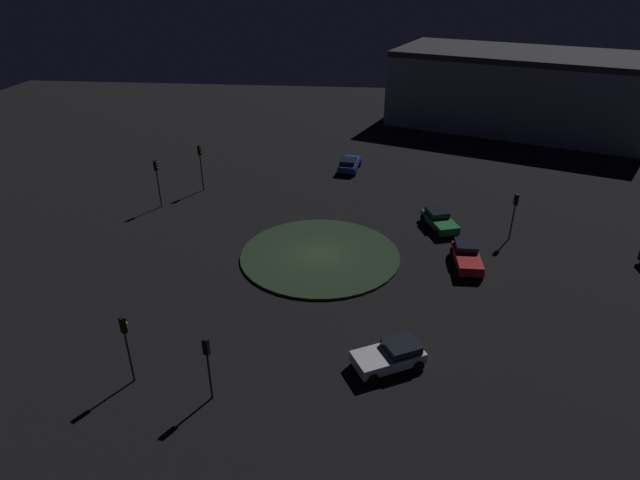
{
  "coord_description": "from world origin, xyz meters",
  "views": [
    {
      "loc": [
        -3.49,
        34.56,
        19.77
      ],
      "look_at": [
        0.0,
        0.0,
        1.38
      ],
      "focal_mm": 29.88,
      "sensor_mm": 36.0,
      "label": 1
    }
  ],
  "objects_px": {
    "car_green": "(439,220)",
    "car_blue": "(349,164)",
    "traffic_light_southeast_near": "(157,174)",
    "traffic_light_northeast": "(126,336)",
    "traffic_light_west": "(514,207)",
    "car_red": "(467,256)",
    "traffic_light_southeast": "(200,159)",
    "store_building": "(518,90)",
    "traffic_light_north": "(208,356)",
    "car_white": "(391,355)"
  },
  "relations": [
    {
      "from": "car_blue",
      "to": "car_red",
      "type": "height_order",
      "value": "car_red"
    },
    {
      "from": "car_red",
      "to": "car_blue",
      "type": "bearing_deg",
      "value": -154.12
    },
    {
      "from": "store_building",
      "to": "traffic_light_north",
      "type": "bearing_deg",
      "value": 84.86
    },
    {
      "from": "traffic_light_southeast",
      "to": "traffic_light_west",
      "type": "bearing_deg",
      "value": 27.94
    },
    {
      "from": "car_green",
      "to": "store_building",
      "type": "distance_m",
      "value": 34.75
    },
    {
      "from": "traffic_light_north",
      "to": "traffic_light_northeast",
      "type": "distance_m",
      "value": 4.53
    },
    {
      "from": "traffic_light_southeast",
      "to": "store_building",
      "type": "bearing_deg",
      "value": 80.35
    },
    {
      "from": "traffic_light_north",
      "to": "store_building",
      "type": "relative_size",
      "value": 0.11
    },
    {
      "from": "traffic_light_southeast_near",
      "to": "traffic_light_northeast",
      "type": "distance_m",
      "value": 22.75
    },
    {
      "from": "car_red",
      "to": "traffic_light_northeast",
      "type": "bearing_deg",
      "value": -54.77
    },
    {
      "from": "store_building",
      "to": "traffic_light_southeast",
      "type": "bearing_deg",
      "value": 58.18
    },
    {
      "from": "traffic_light_west",
      "to": "car_red",
      "type": "bearing_deg",
      "value": 32.32
    },
    {
      "from": "traffic_light_north",
      "to": "store_building",
      "type": "bearing_deg",
      "value": -11.35
    },
    {
      "from": "car_red",
      "to": "traffic_light_southeast",
      "type": "bearing_deg",
      "value": -118.21
    },
    {
      "from": "traffic_light_west",
      "to": "traffic_light_southeast_near",
      "type": "height_order",
      "value": "traffic_light_southeast_near"
    },
    {
      "from": "car_red",
      "to": "traffic_light_west",
      "type": "distance_m",
      "value": 6.38
    },
    {
      "from": "traffic_light_north",
      "to": "car_green",
      "type": "bearing_deg",
      "value": -17.76
    },
    {
      "from": "traffic_light_northeast",
      "to": "car_blue",
      "type": "bearing_deg",
      "value": 14.25
    },
    {
      "from": "car_blue",
      "to": "store_building",
      "type": "xyz_separation_m",
      "value": [
        -20.79,
        -19.32,
        4.0
      ]
    },
    {
      "from": "car_green",
      "to": "car_red",
      "type": "height_order",
      "value": "car_red"
    },
    {
      "from": "traffic_light_west",
      "to": "traffic_light_northeast",
      "type": "bearing_deg",
      "value": 22.36
    },
    {
      "from": "car_blue",
      "to": "store_building",
      "type": "bearing_deg",
      "value": -38.92
    },
    {
      "from": "traffic_light_southeast",
      "to": "traffic_light_southeast_near",
      "type": "xyz_separation_m",
      "value": [
        2.62,
        4.17,
        -0.05
      ]
    },
    {
      "from": "traffic_light_west",
      "to": "traffic_light_northeast",
      "type": "relative_size",
      "value": 0.95
    },
    {
      "from": "car_blue",
      "to": "traffic_light_southeast_near",
      "type": "distance_m",
      "value": 19.81
    },
    {
      "from": "car_white",
      "to": "car_blue",
      "type": "distance_m",
      "value": 30.48
    },
    {
      "from": "traffic_light_southeast",
      "to": "store_building",
      "type": "xyz_separation_m",
      "value": [
        -34.49,
        -26.12,
        1.58
      ]
    },
    {
      "from": "car_white",
      "to": "traffic_light_northeast",
      "type": "xyz_separation_m",
      "value": [
        13.48,
        2.48,
        2.16
      ]
    },
    {
      "from": "traffic_light_west",
      "to": "car_green",
      "type": "bearing_deg",
      "value": -31.37
    },
    {
      "from": "store_building",
      "to": "car_blue",
      "type": "bearing_deg",
      "value": 63.94
    },
    {
      "from": "car_red",
      "to": "traffic_light_southeast",
      "type": "height_order",
      "value": "traffic_light_southeast"
    },
    {
      "from": "traffic_light_southeast",
      "to": "traffic_light_north",
      "type": "bearing_deg",
      "value": -29.16
    },
    {
      "from": "traffic_light_north",
      "to": "traffic_light_west",
      "type": "relative_size",
      "value": 0.97
    },
    {
      "from": "car_white",
      "to": "traffic_light_north",
      "type": "xyz_separation_m",
      "value": [
        9.03,
        3.3,
        1.94
      ]
    },
    {
      "from": "traffic_light_southeast",
      "to": "traffic_light_west",
      "type": "xyz_separation_m",
      "value": [
        -27.18,
        7.42,
        -0.41
      ]
    },
    {
      "from": "car_blue",
      "to": "traffic_light_northeast",
      "type": "xyz_separation_m",
      "value": [
        9.66,
        32.73,
        2.16
      ]
    },
    {
      "from": "traffic_light_north",
      "to": "traffic_light_west",
      "type": "distance_m",
      "value": 26.87
    },
    {
      "from": "traffic_light_west",
      "to": "traffic_light_southeast_near",
      "type": "relative_size",
      "value": 0.88
    },
    {
      "from": "car_white",
      "to": "traffic_light_southeast_near",
      "type": "xyz_separation_m",
      "value": [
        20.14,
        -19.27,
        2.37
      ]
    },
    {
      "from": "traffic_light_north",
      "to": "traffic_light_northeast",
      "type": "relative_size",
      "value": 0.92
    },
    {
      "from": "traffic_light_northeast",
      "to": "store_building",
      "type": "distance_m",
      "value": 60.32
    },
    {
      "from": "traffic_light_northeast",
      "to": "store_building",
      "type": "bearing_deg",
      "value": 0.36
    },
    {
      "from": "traffic_light_southeast_near",
      "to": "traffic_light_northeast",
      "type": "height_order",
      "value": "traffic_light_southeast_near"
    },
    {
      "from": "car_green",
      "to": "traffic_light_southeast",
      "type": "height_order",
      "value": "traffic_light_southeast"
    },
    {
      "from": "car_blue",
      "to": "car_red",
      "type": "xyz_separation_m",
      "value": [
        -9.47,
        18.77,
        0.02
      ]
    },
    {
      "from": "car_red",
      "to": "traffic_light_northeast",
      "type": "xyz_separation_m",
      "value": [
        19.13,
        13.95,
        2.14
      ]
    },
    {
      "from": "car_white",
      "to": "traffic_light_southeast_near",
      "type": "relative_size",
      "value": 0.97
    },
    {
      "from": "traffic_light_west",
      "to": "traffic_light_northeast",
      "type": "xyz_separation_m",
      "value": [
        23.14,
        18.5,
        0.15
      ]
    },
    {
      "from": "car_red",
      "to": "traffic_light_southeast",
      "type": "relative_size",
      "value": 0.91
    },
    {
      "from": "car_green",
      "to": "car_blue",
      "type": "bearing_deg",
      "value": -166.31
    }
  ]
}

